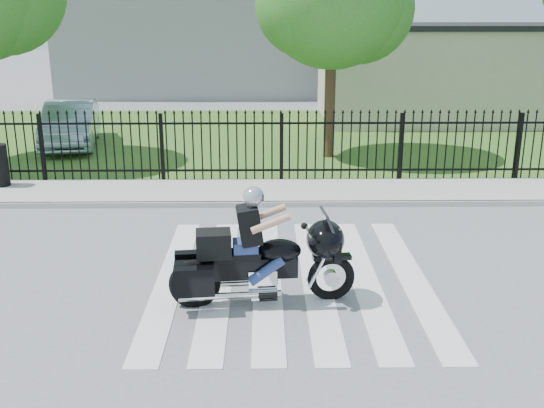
{
  "coord_description": "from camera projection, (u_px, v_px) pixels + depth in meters",
  "views": [
    {
      "loc": [
        -0.46,
        -9.68,
        4.29
      ],
      "look_at": [
        -0.31,
        0.97,
        1.0
      ],
      "focal_mm": 42.0,
      "sensor_mm": 36.0,
      "label": 1
    }
  ],
  "objects": [
    {
      "name": "iron_fence",
      "position": [
        281.0,
        149.0,
        15.98
      ],
      "size": [
        26.0,
        0.04,
        1.8
      ],
      "color": "black",
      "rests_on": "ground"
    },
    {
      "name": "ground",
      "position": [
        292.0,
        279.0,
        10.52
      ],
      "size": [
        120.0,
        120.0,
        0.0
      ],
      "primitive_type": "plane",
      "color": "slate",
      "rests_on": "ground"
    },
    {
      "name": "building_low_roof",
      "position": [
        453.0,
        26.0,
        24.84
      ],
      "size": [
        10.2,
        6.2,
        0.2
      ],
      "primitive_type": "cube",
      "color": "black",
      "rests_on": "building_low"
    },
    {
      "name": "building_low",
      "position": [
        449.0,
        74.0,
        25.38
      ],
      "size": [
        10.0,
        6.0,
        3.5
      ],
      "primitive_type": "cube",
      "color": "beige",
      "rests_on": "ground"
    },
    {
      "name": "curb",
      "position": [
        284.0,
        204.0,
        14.32
      ],
      "size": [
        40.0,
        0.12,
        0.12
      ],
      "primitive_type": "cube",
      "color": "#ADAAA3",
      "rests_on": "ground"
    },
    {
      "name": "parked_car",
      "position": [
        71.0,
        124.0,
        20.36
      ],
      "size": [
        2.25,
        4.55,
        1.43
      ],
      "primitive_type": "imported",
      "rotation": [
        0.0,
        0.0,
        0.17
      ],
      "color": "#91A7B7",
      "rests_on": "grass_strip"
    },
    {
      "name": "sidewalk",
      "position": [
        283.0,
        192.0,
        15.28
      ],
      "size": [
        40.0,
        2.0,
        0.12
      ],
      "primitive_type": "cube",
      "color": "#ADAAA3",
      "rests_on": "ground"
    },
    {
      "name": "grass_strip",
      "position": [
        276.0,
        137.0,
        21.98
      ],
      "size": [
        40.0,
        12.0,
        0.02
      ],
      "primitive_type": "cube",
      "color": "#316021",
      "rests_on": "ground"
    },
    {
      "name": "crosswalk",
      "position": [
        292.0,
        278.0,
        10.52
      ],
      "size": [
        5.0,
        5.5,
        0.01
      ],
      "primitive_type": null,
      "color": "silver",
      "rests_on": "ground"
    },
    {
      "name": "motorcycle_rider",
      "position": [
        258.0,
        255.0,
        9.46
      ],
      "size": [
        2.83,
        1.04,
        1.87
      ],
      "rotation": [
        0.0,
        0.0,
        0.1
      ],
      "color": "black",
      "rests_on": "ground"
    }
  ]
}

